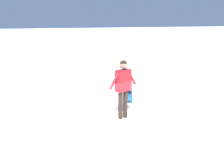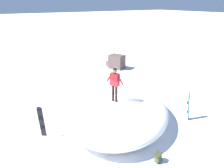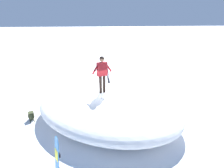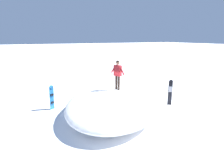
{
  "view_description": "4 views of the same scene",
  "coord_description": "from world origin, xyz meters",
  "px_view_note": "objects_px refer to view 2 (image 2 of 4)",
  "views": [
    {
      "loc": [
        -6.87,
        2.63,
        4.33
      ],
      "look_at": [
        0.36,
        0.19,
        2.4
      ],
      "focal_mm": 41.33,
      "sensor_mm": 36.0,
      "label": 1
    },
    {
      "loc": [
        -5.99,
        -9.21,
        6.29
      ],
      "look_at": [
        -0.05,
        -0.09,
        2.34
      ],
      "focal_mm": 36.88,
      "sensor_mm": 36.0,
      "label": 2
    },
    {
      "loc": [
        8.25,
        -0.94,
        4.77
      ],
      "look_at": [
        -0.07,
        0.43,
        1.69
      ],
      "focal_mm": 28.55,
      "sensor_mm": 36.0,
      "label": 3
    },
    {
      "loc": [
        4.59,
        8.37,
        4.46
      ],
      "look_at": [
        0.67,
        0.29,
        1.87
      ],
      "focal_mm": 25.84,
      "sensor_mm": 36.0,
      "label": 4
    }
  ],
  "objects_px": {
    "snowboard_primary_upright": "(41,121)",
    "snowboard_secondary_upright": "(189,105)",
    "backpack_near": "(158,158)",
    "snowboarder_standing": "(115,81)"
  },
  "relations": [
    {
      "from": "snowboard_primary_upright",
      "to": "snowboarder_standing",
      "type": "bearing_deg",
      "value": -12.45
    },
    {
      "from": "backpack_near",
      "to": "snowboard_primary_upright",
      "type": "bearing_deg",
      "value": 127.82
    },
    {
      "from": "snowboard_primary_upright",
      "to": "snowboard_secondary_upright",
      "type": "height_order",
      "value": "snowboard_primary_upright"
    },
    {
      "from": "snowboard_secondary_upright",
      "to": "backpack_near",
      "type": "xyz_separation_m",
      "value": [
        -3.98,
        -1.8,
        -0.63
      ]
    },
    {
      "from": "snowboard_primary_upright",
      "to": "backpack_near",
      "type": "distance_m",
      "value": 5.6
    },
    {
      "from": "snowboard_primary_upright",
      "to": "snowboard_secondary_upright",
      "type": "xyz_separation_m",
      "value": [
        7.39,
        -2.59,
        -0.04
      ]
    },
    {
      "from": "backpack_near",
      "to": "snowboard_secondary_upright",
      "type": "bearing_deg",
      "value": 24.37
    },
    {
      "from": "snowboarder_standing",
      "to": "backpack_near",
      "type": "distance_m",
      "value": 4.23
    },
    {
      "from": "snowboard_secondary_upright",
      "to": "backpack_near",
      "type": "height_order",
      "value": "snowboard_secondary_upright"
    },
    {
      "from": "snowboarder_standing",
      "to": "backpack_near",
      "type": "bearing_deg",
      "value": -93.81
    }
  ]
}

